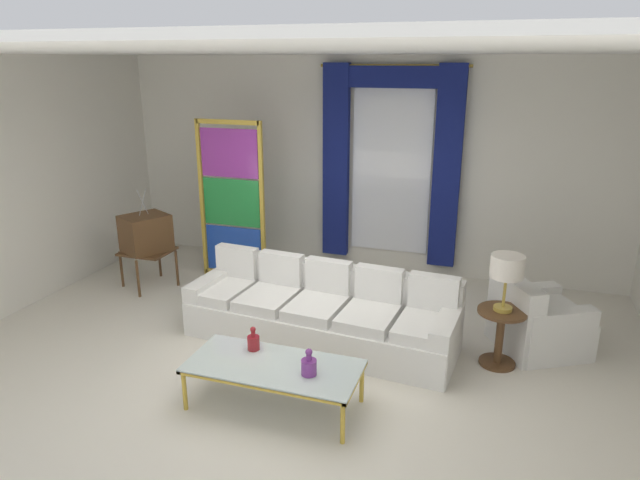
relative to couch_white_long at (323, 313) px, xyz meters
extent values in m
plane|color=silver|center=(-0.16, -0.64, -0.31)|extent=(16.00, 16.00, 0.00)
cube|color=white|center=(-0.16, 2.42, 1.19)|extent=(8.00, 0.12, 3.00)
cube|color=white|center=(-3.82, -0.04, 1.19)|extent=(0.12, 7.00, 3.00)
cube|color=white|center=(-0.16, 0.16, 2.71)|extent=(8.00, 7.60, 0.04)
cube|color=white|center=(0.23, 2.34, 1.24)|extent=(1.10, 0.02, 2.50)
cylinder|color=gold|center=(0.23, 2.26, 2.55)|extent=(2.00, 0.04, 0.04)
cube|color=navy|center=(-0.54, 2.24, 1.24)|extent=(0.36, 0.12, 2.70)
cube|color=navy|center=(1.00, 2.24, 1.24)|extent=(0.36, 0.12, 2.70)
cube|color=navy|center=(0.23, 2.24, 2.41)|extent=(1.80, 0.10, 0.28)
cube|color=white|center=(-0.01, -0.10, -0.12)|extent=(2.96, 1.13, 0.38)
cube|color=white|center=(0.02, 0.27, 0.08)|extent=(2.91, 0.44, 0.78)
cube|color=white|center=(1.35, -0.21, -0.03)|extent=(0.27, 0.87, 0.56)
cube|color=white|center=(-1.36, 0.02, -0.03)|extent=(0.27, 0.87, 0.56)
cube|color=white|center=(1.14, -0.24, 0.13)|extent=(0.59, 0.78, 0.12)
cube|color=white|center=(1.17, 0.08, 0.35)|extent=(0.52, 0.18, 0.40)
cube|color=white|center=(0.57, -0.19, 0.13)|extent=(0.59, 0.78, 0.12)
cube|color=white|center=(0.59, 0.13, 0.35)|extent=(0.52, 0.18, 0.40)
cube|color=white|center=(-0.01, -0.15, 0.13)|extent=(0.59, 0.78, 0.12)
cube|color=white|center=(0.01, 0.17, 0.35)|extent=(0.52, 0.18, 0.40)
cube|color=white|center=(-0.59, -0.10, 0.13)|extent=(0.59, 0.78, 0.12)
cube|color=white|center=(-0.56, 0.22, 0.35)|extent=(0.52, 0.18, 0.40)
cube|color=white|center=(-1.17, -0.05, 0.13)|extent=(0.59, 0.78, 0.12)
cube|color=white|center=(-1.14, 0.27, 0.35)|extent=(0.52, 0.18, 0.40)
cube|color=silver|center=(-0.01, -1.34, 0.09)|extent=(1.52, 0.69, 0.02)
cube|color=gold|center=(-0.01, -1.01, 0.07)|extent=(1.52, 0.04, 0.03)
cube|color=gold|center=(-0.01, -1.66, 0.07)|extent=(1.52, 0.04, 0.03)
cube|color=gold|center=(-0.75, -1.34, 0.07)|extent=(0.04, 0.69, 0.03)
cube|color=gold|center=(0.73, -1.34, 0.07)|extent=(0.04, 0.69, 0.03)
cylinder|color=gold|center=(-0.73, -1.03, -0.12)|extent=(0.04, 0.04, 0.38)
cylinder|color=gold|center=(0.71, -1.03, -0.12)|extent=(0.04, 0.04, 0.38)
cylinder|color=gold|center=(-0.73, -1.64, -0.12)|extent=(0.04, 0.04, 0.38)
cylinder|color=gold|center=(0.71, -1.64, -0.12)|extent=(0.04, 0.04, 0.38)
cylinder|color=#753384|center=(0.34, -1.39, 0.17)|extent=(0.13, 0.13, 0.14)
cylinder|color=#753384|center=(0.34, -1.39, 0.26)|extent=(0.05, 0.05, 0.05)
sphere|color=#753384|center=(0.34, -1.39, 0.31)|extent=(0.06, 0.06, 0.06)
cylinder|color=maroon|center=(-0.29, -1.14, 0.17)|extent=(0.11, 0.11, 0.13)
cylinder|color=maroon|center=(-0.29, -1.14, 0.26)|extent=(0.04, 0.04, 0.05)
sphere|color=maroon|center=(-0.29, -1.14, 0.31)|extent=(0.05, 0.05, 0.05)
cube|color=brown|center=(-2.69, 0.68, 0.19)|extent=(0.62, 0.54, 0.03)
cylinder|color=brown|center=(-3.03, 0.55, -0.06)|extent=(0.04, 0.04, 0.50)
cylinder|color=brown|center=(-2.77, 1.04, -0.06)|extent=(0.04, 0.04, 0.50)
cylinder|color=brown|center=(-2.61, 0.32, -0.06)|extent=(0.04, 0.04, 0.50)
cylinder|color=brown|center=(-2.34, 0.82, -0.06)|extent=(0.04, 0.04, 0.50)
cube|color=brown|center=(-2.69, 0.68, 0.45)|extent=(0.69, 0.72, 0.48)
cube|color=black|center=(-2.90, 0.79, 0.47)|extent=(0.19, 0.35, 0.30)
cylinder|color=gold|center=(-2.93, 0.72, 0.28)|extent=(0.03, 0.04, 0.04)
cylinder|color=gold|center=(-2.86, 0.86, 0.28)|extent=(0.03, 0.04, 0.04)
cylinder|color=silver|center=(-2.69, 0.68, 0.87)|extent=(0.07, 0.12, 0.34)
cylinder|color=silver|center=(-2.69, 0.68, 0.87)|extent=(0.07, 0.12, 0.34)
cube|color=white|center=(2.25, 0.53, -0.11)|extent=(1.09, 1.09, 0.40)
cube|color=white|center=(2.25, 0.53, 0.14)|extent=(0.94, 0.94, 0.10)
cube|color=white|center=(1.97, 0.37, 0.09)|extent=(0.57, 0.79, 0.80)
cube|color=white|center=(2.09, 0.81, -0.02)|extent=(0.73, 0.52, 0.58)
cube|color=white|center=(2.41, 0.25, -0.02)|extent=(0.73, 0.52, 0.58)
cube|color=gold|center=(-2.17, 1.29, 0.79)|extent=(0.05, 0.05, 2.20)
cube|color=gold|center=(-1.27, 1.29, 0.79)|extent=(0.05, 0.05, 2.20)
cube|color=gold|center=(-1.72, 1.29, 1.86)|extent=(0.90, 0.05, 0.06)
cube|color=gold|center=(-1.72, 1.29, -0.26)|extent=(0.90, 0.05, 0.10)
cube|color=#1E47B7|center=(-1.72, 1.29, 0.13)|extent=(0.82, 0.02, 0.64)
cube|color=#238E3D|center=(-1.72, 1.29, 0.79)|extent=(0.82, 0.02, 0.64)
cube|color=purple|center=(-1.72, 1.29, 1.46)|extent=(0.82, 0.02, 0.64)
cylinder|color=beige|center=(-1.36, 0.96, -0.28)|extent=(0.16, 0.16, 0.06)
ellipsoid|color=#1B5F82|center=(-1.36, 0.96, -0.17)|extent=(0.18, 0.32, 0.20)
sphere|color=#1B5F82|center=(-1.36, 1.10, -0.06)|extent=(0.09, 0.09, 0.09)
cone|color=gold|center=(-1.36, 1.16, -0.06)|extent=(0.02, 0.04, 0.02)
cone|color=#327250|center=(-1.36, 0.78, -0.07)|extent=(0.44, 0.40, 0.50)
cylinder|color=brown|center=(1.85, 0.04, 0.27)|extent=(0.48, 0.48, 0.03)
cylinder|color=brown|center=(1.85, 0.04, -0.02)|extent=(0.08, 0.08, 0.55)
cylinder|color=brown|center=(1.85, 0.04, -0.29)|extent=(0.36, 0.36, 0.03)
cylinder|color=#B29338|center=(1.85, 0.04, 0.31)|extent=(0.18, 0.18, 0.04)
cylinder|color=#B29338|center=(1.85, 0.04, 0.51)|extent=(0.03, 0.03, 0.36)
cylinder|color=silver|center=(1.85, 0.04, 0.75)|extent=(0.32, 0.32, 0.22)
camera|label=1|loc=(1.74, -5.29, 2.64)|focal=31.51mm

